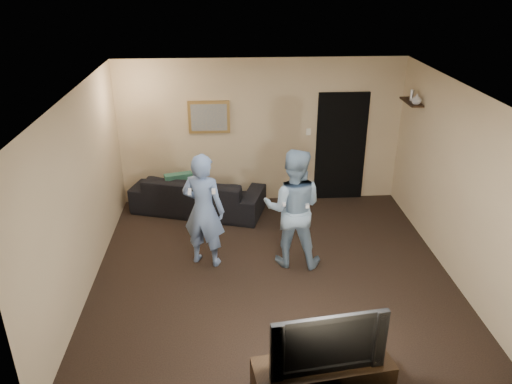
{
  "coord_description": "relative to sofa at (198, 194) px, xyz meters",
  "views": [
    {
      "loc": [
        -0.6,
        -5.94,
        4.03
      ],
      "look_at": [
        -0.22,
        0.3,
        1.15
      ],
      "focal_mm": 35.0,
      "sensor_mm": 36.0,
      "label": 1
    }
  ],
  "objects": [
    {
      "name": "ground",
      "position": [
        1.13,
        -2.07,
        -0.33
      ],
      "size": [
        5.0,
        5.0,
        0.0
      ],
      "primitive_type": "plane",
      "color": "black",
      "rests_on": "ground"
    },
    {
      "name": "wall_back",
      "position": [
        1.13,
        0.43,
        0.97
      ],
      "size": [
        5.0,
        0.04,
        2.6
      ],
      "primitive_type": "cube",
      "color": "tan",
      "rests_on": "ground"
    },
    {
      "name": "television",
      "position": [
        1.41,
        -4.36,
        0.49
      ],
      "size": [
        1.13,
        0.3,
        0.64
      ],
      "primitive_type": "imported",
      "rotation": [
        0.0,
        0.0,
        0.14
      ],
      "color": "black",
      "rests_on": "tv_console"
    },
    {
      "name": "shelf_figurine",
      "position": [
        3.52,
        -0.24,
        1.76
      ],
      "size": [
        0.06,
        0.06,
        0.18
      ],
      "primitive_type": "cylinder",
      "color": "silver",
      "rests_on": "wall_shelf"
    },
    {
      "name": "wii_player_right",
      "position": [
        1.44,
        -1.77,
        0.55
      ],
      "size": [
        0.97,
        0.82,
        1.76
      ],
      "color": "#7C99B4",
      "rests_on": "ground"
    },
    {
      "name": "tv_console",
      "position": [
        1.41,
        -4.36,
        -0.08
      ],
      "size": [
        1.42,
        0.62,
        0.49
      ],
      "primitive_type": "cube",
      "rotation": [
        0.0,
        0.0,
        0.14
      ],
      "color": "black",
      "rests_on": "ground"
    },
    {
      "name": "throw_pillow",
      "position": [
        -0.33,
        0.0,
        0.15
      ],
      "size": [
        0.5,
        0.28,
        0.48
      ],
      "primitive_type": "cube",
      "rotation": [
        0.0,
        0.0,
        0.28
      ],
      "color": "#1A4E3D",
      "rests_on": "sofa"
    },
    {
      "name": "wall_left",
      "position": [
        -1.37,
        -2.07,
        0.97
      ],
      "size": [
        0.04,
        5.0,
        2.6
      ],
      "primitive_type": "cube",
      "color": "tan",
      "rests_on": "ground"
    },
    {
      "name": "wall_right",
      "position": [
        3.63,
        -2.07,
        0.97
      ],
      "size": [
        0.04,
        5.0,
        2.6
      ],
      "primitive_type": "cube",
      "color": "tan",
      "rests_on": "ground"
    },
    {
      "name": "light_switch",
      "position": [
        1.98,
        0.4,
        0.97
      ],
      "size": [
        0.08,
        0.02,
        0.12
      ],
      "primitive_type": "cube",
      "color": "silver",
      "rests_on": "wall_back"
    },
    {
      "name": "painting_canvas",
      "position": [
        0.23,
        0.38,
        1.27
      ],
      "size": [
        0.62,
        0.01,
        0.47
      ],
      "primitive_type": "cube",
      "color": "slate",
      "rests_on": "painting_frame"
    },
    {
      "name": "wii_player_left",
      "position": [
        0.18,
        -1.7,
        0.52
      ],
      "size": [
        0.72,
        0.59,
        1.7
      ],
      "color": "#6985B7",
      "rests_on": "ground"
    },
    {
      "name": "doorway",
      "position": [
        2.58,
        0.4,
        0.67
      ],
      "size": [
        0.9,
        0.06,
        2.0
      ],
      "primitive_type": "cube",
      "color": "black",
      "rests_on": "ground"
    },
    {
      "name": "wall_front",
      "position": [
        1.13,
        -4.57,
        0.97
      ],
      "size": [
        5.0,
        0.04,
        2.6
      ],
      "primitive_type": "cube",
      "color": "tan",
      "rests_on": "ground"
    },
    {
      "name": "painting_frame",
      "position": [
        0.23,
        0.4,
        1.27
      ],
      "size": [
        0.72,
        0.05,
        0.57
      ],
      "primitive_type": "cube",
      "color": "olive",
      "rests_on": "wall_back"
    },
    {
      "name": "ceiling",
      "position": [
        1.13,
        -2.07,
        2.27
      ],
      "size": [
        5.0,
        5.0,
        0.04
      ],
      "primitive_type": "cube",
      "color": "silver",
      "rests_on": "wall_back"
    },
    {
      "name": "sofa",
      "position": [
        0.0,
        0.0,
        0.0
      ],
      "size": [
        2.43,
        1.51,
        0.66
      ],
      "primitive_type": "imported",
      "rotation": [
        0.0,
        0.0,
        2.85
      ],
      "color": "black",
      "rests_on": "ground"
    },
    {
      "name": "wall_shelf",
      "position": [
        3.52,
        -0.27,
        1.66
      ],
      "size": [
        0.2,
        0.6,
        0.03
      ],
      "primitive_type": "cube",
      "color": "black",
      "rests_on": "wall_right"
    },
    {
      "name": "shelf_vase",
      "position": [
        3.52,
        -0.47,
        1.76
      ],
      "size": [
        0.18,
        0.18,
        0.16
      ],
      "primitive_type": "imported",
      "rotation": [
        0.0,
        0.0,
        0.2
      ],
      "color": "silver",
      "rests_on": "wall_shelf"
    }
  ]
}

